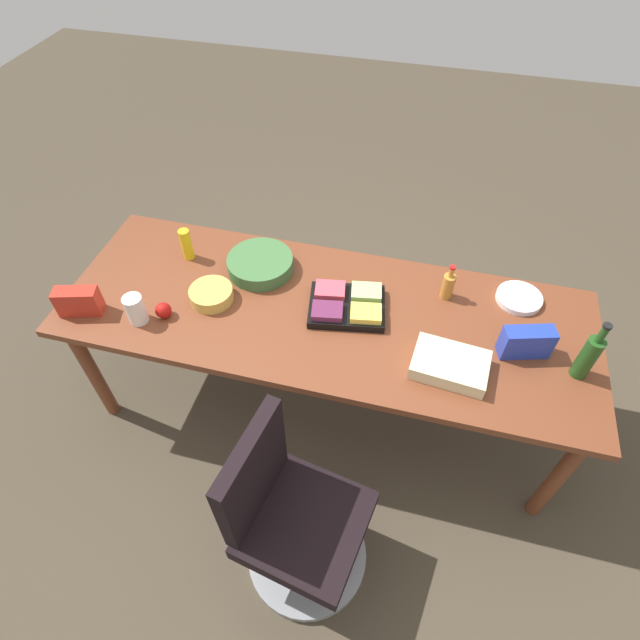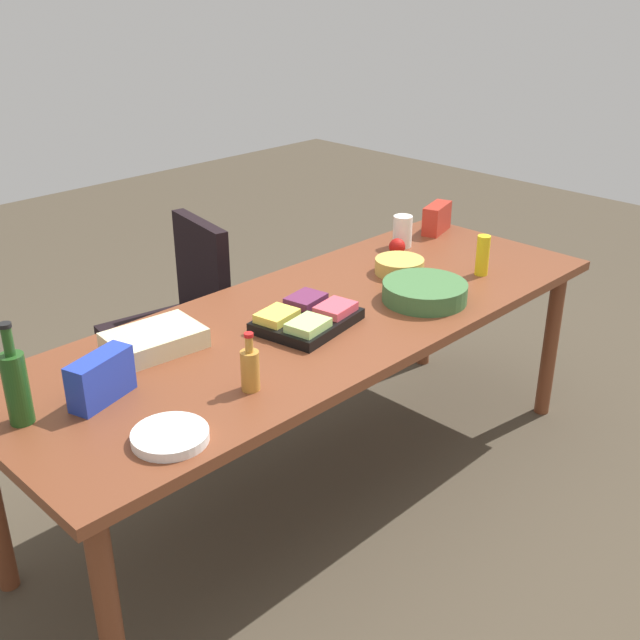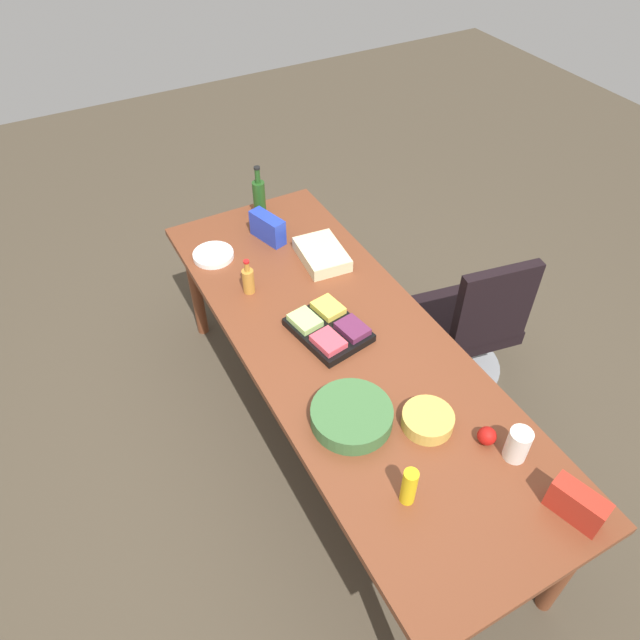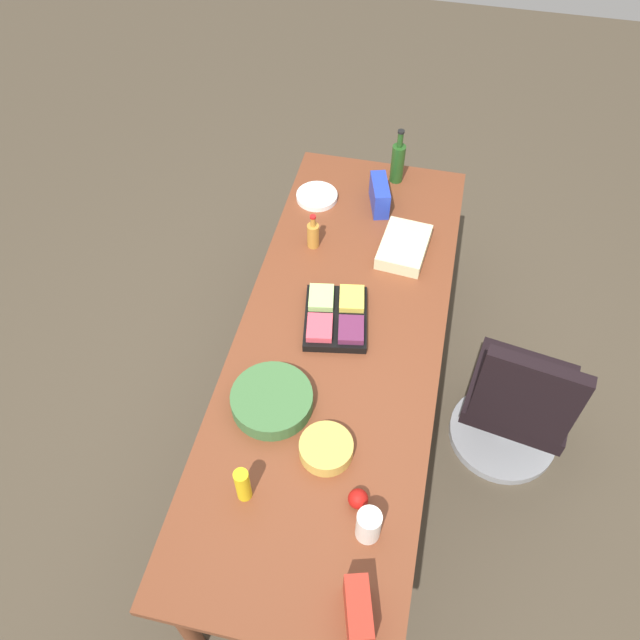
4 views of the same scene
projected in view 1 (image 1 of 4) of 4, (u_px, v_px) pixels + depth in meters
ground_plane at (325, 400)px, 3.03m from camera, size 10.00×10.00×0.00m
conference_table at (325, 321)px, 2.49m from camera, size 2.56×0.92×0.79m
office_chair at (294, 524)px, 2.18m from camera, size 0.56×0.56×0.96m
dressing_bottle at (448, 285)px, 2.45m from camera, size 0.06×0.06×0.20m
fruit_platter at (347, 305)px, 2.42m from camera, size 0.40×0.34×0.07m
chip_bag_red at (78, 301)px, 2.38m from camera, size 0.21×0.13×0.14m
chip_bowl at (211, 295)px, 2.47m from camera, size 0.24×0.24×0.07m
sheet_cake at (450, 365)px, 2.18m from camera, size 0.34×0.25×0.07m
paper_plate_stack at (519, 298)px, 2.48m from camera, size 0.25×0.25×0.03m
chip_bag_blue at (526, 342)px, 2.21m from camera, size 0.23×0.14×0.15m
apple_red at (163, 310)px, 2.39m from camera, size 0.08×0.08×0.08m
wine_bottle at (588, 356)px, 2.10m from camera, size 0.08×0.08×0.32m
mayo_jar at (136, 309)px, 2.34m from camera, size 0.11×0.11×0.15m
salad_bowl at (260, 264)px, 2.60m from camera, size 0.43×0.43×0.08m
mustard_bottle at (187, 244)px, 2.63m from camera, size 0.07×0.07×0.17m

